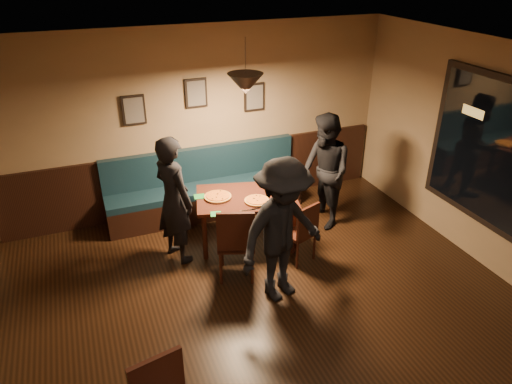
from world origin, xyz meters
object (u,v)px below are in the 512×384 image
(chair_near_left, at_px, (236,240))
(tabasco_bottle, at_px, (288,187))
(diner_front, at_px, (282,231))
(diner_left, at_px, (174,200))
(dining_table, at_px, (247,219))
(diner_right, at_px, (325,172))
(booth_bench, at_px, (206,185))
(soda_glass, at_px, (299,194))
(chair_near_right, at_px, (298,231))

(chair_near_left, distance_m, tabasco_bottle, 1.17)
(chair_near_left, xyz_separation_m, diner_front, (0.36, -0.56, 0.37))
(diner_front, bearing_deg, chair_near_left, 105.92)
(diner_front, bearing_deg, diner_left, 111.20)
(dining_table, relative_size, diner_right, 0.79)
(booth_bench, height_order, diner_right, diner_right)
(tabasco_bottle, bearing_deg, dining_table, 172.53)
(dining_table, relative_size, diner_front, 0.76)
(booth_bench, distance_m, chair_near_left, 1.64)
(soda_glass, xyz_separation_m, tabasco_bottle, (-0.05, 0.25, -0.01))
(diner_right, bearing_deg, dining_table, -87.60)
(booth_bench, height_order, soda_glass, booth_bench)
(booth_bench, bearing_deg, diner_right, -30.66)
(diner_left, xyz_separation_m, diner_front, (0.96, -1.22, 0.02))
(tabasco_bottle, bearing_deg, diner_front, -117.56)
(chair_near_left, height_order, tabasco_bottle, chair_near_left)
(diner_right, xyz_separation_m, diner_front, (-1.25, -1.29, 0.03))
(booth_bench, height_order, dining_table, booth_bench)
(dining_table, bearing_deg, diner_left, -164.95)
(tabasco_bottle, bearing_deg, soda_glass, -77.58)
(chair_near_right, bearing_deg, chair_near_left, 162.12)
(chair_near_left, height_order, diner_right, diner_right)
(diner_front, relative_size, tabasco_bottle, 13.71)
(soda_glass, bearing_deg, diner_left, 169.01)
(chair_near_right, bearing_deg, soda_glass, 42.36)
(dining_table, height_order, soda_glass, soda_glass)
(diner_right, distance_m, tabasco_bottle, 0.67)
(booth_bench, height_order, tabasco_bottle, booth_bench)
(dining_table, bearing_deg, diner_front, -76.75)
(chair_near_right, distance_m, diner_front, 0.90)
(diner_right, height_order, soda_glass, diner_right)
(dining_table, height_order, diner_front, diner_front)
(soda_glass, bearing_deg, diner_right, 32.90)
(diner_right, bearing_deg, soda_glass, -57.52)
(chair_near_left, relative_size, soda_glass, 6.88)
(chair_near_right, bearing_deg, dining_table, 106.20)
(booth_bench, relative_size, soda_glass, 20.41)
(dining_table, height_order, diner_left, diner_left)
(diner_left, bearing_deg, tabasco_bottle, -116.48)
(booth_bench, xyz_separation_m, diner_right, (1.53, -0.91, 0.35))
(soda_glass, bearing_deg, dining_table, 152.77)
(soda_glass, distance_m, tabasco_bottle, 0.25)
(chair_near_left, distance_m, soda_glass, 1.11)
(dining_table, height_order, diner_right, diner_right)
(diner_front, height_order, soda_glass, diner_front)
(chair_near_left, xyz_separation_m, soda_glass, (1.02, 0.35, 0.29))
(diner_left, relative_size, tabasco_bottle, 13.37)
(chair_near_left, bearing_deg, chair_near_right, 22.43)
(dining_table, xyz_separation_m, diner_right, (1.22, 0.06, 0.49))
(tabasco_bottle, bearing_deg, diner_left, 177.60)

